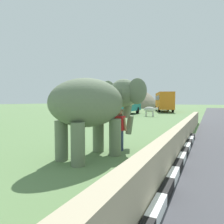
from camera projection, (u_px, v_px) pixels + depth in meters
striped_curb at (162, 199)px, 4.01m from camera, size 16.20×0.20×0.24m
barrier_parapet at (168, 151)px, 6.24m from camera, size 28.00×0.36×1.00m
elephant at (97, 104)px, 7.56m from camera, size 4.08×2.98×2.91m
person_handler at (120, 128)px, 8.41m from camera, size 0.33×0.68×1.66m
bus_teal at (124, 100)px, 30.22m from camera, size 9.75×2.98×3.50m
bus_orange at (164, 100)px, 38.91m from camera, size 10.24×5.30×3.50m
cow_near at (113, 112)px, 21.20m from camera, size 1.18×1.89×1.23m
cow_mid at (150, 110)px, 26.62m from camera, size 0.69×1.90×1.23m
hill_east at (110, 107)px, 65.76m from camera, size 35.92×28.74×14.67m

